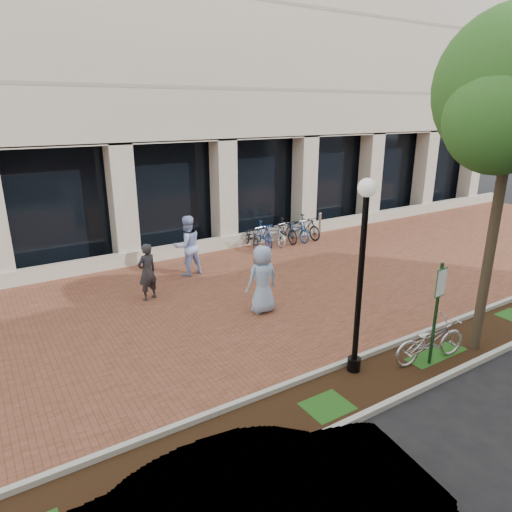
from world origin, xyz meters
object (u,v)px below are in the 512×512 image
parking_sign (438,301)px  pedestrian_mid (187,246)px  pedestrian_right (262,279)px  bollard (320,224)px  lamppost (361,268)px  bike_rack_cluster (279,232)px  locked_bicycle (430,341)px  pedestrian_left (147,272)px

parking_sign → pedestrian_mid: (-2.09, 7.99, -0.48)m
pedestrian_right → bollard: pedestrian_right is taller
lamppost → pedestrian_right: (-0.02, 3.52, -1.37)m
lamppost → bike_rack_cluster: bearing=64.2°
bike_rack_cluster → bollard: bearing=5.2°
pedestrian_mid → lamppost: bearing=91.3°
pedestrian_right → parking_sign: bearing=111.5°
parking_sign → bike_rack_cluster: bearing=71.4°
lamppost → bike_rack_cluster: lamppost is taller
lamppost → pedestrian_mid: 7.42m
parking_sign → pedestrian_right: 4.55m
lamppost → locked_bicycle: 2.54m
bike_rack_cluster → pedestrian_left: bearing=-153.0°
parking_sign → pedestrian_left: bearing=117.3°
bike_rack_cluster → parking_sign: bearing=-101.1°
locked_bicycle → bollard: (4.69, 9.33, 0.04)m
lamppost → pedestrian_left: (-2.35, 6.00, -1.47)m
parking_sign → locked_bicycle: bearing=50.8°
lamppost → bollard: (6.37, 8.75, -1.78)m
pedestrian_left → pedestrian_mid: (1.84, 1.29, 0.16)m
lamppost → pedestrian_right: bearing=90.3°
bike_rack_cluster → pedestrian_mid: bearing=-158.7°
pedestrian_left → pedestrian_mid: 2.25m
pedestrian_right → bike_rack_cluster: (4.23, 5.20, -0.46)m
parking_sign → bike_rack_cluster: size_ratio=0.66×
locked_bicycle → bike_rack_cluster: bearing=-6.5°
pedestrian_left → bollard: (8.71, 2.75, -0.32)m
pedestrian_left → pedestrian_mid: pedestrian_mid is taller
pedestrian_mid → bollard: 7.05m
locked_bicycle → pedestrian_right: size_ratio=0.99×
locked_bicycle → bollard: bearing=-17.9°
pedestrian_mid → pedestrian_right: pedestrian_mid is taller
locked_bicycle → pedestrian_left: (-4.02, 6.58, 0.35)m
bollard → bike_rack_cluster: bearing=-179.3°
locked_bicycle → pedestrian_mid: 8.18m
bollard → bike_rack_cluster: 2.16m
bollard → parking_sign: bearing=-116.9°
pedestrian_right → pedestrian_left: bearing=-46.0°
locked_bicycle → bollard: 10.44m
lamppost → bike_rack_cluster: (4.21, 8.72, -1.83)m
parking_sign → pedestrian_mid: bearing=101.6°
locked_bicycle → pedestrian_right: (-1.69, 4.10, 0.45)m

